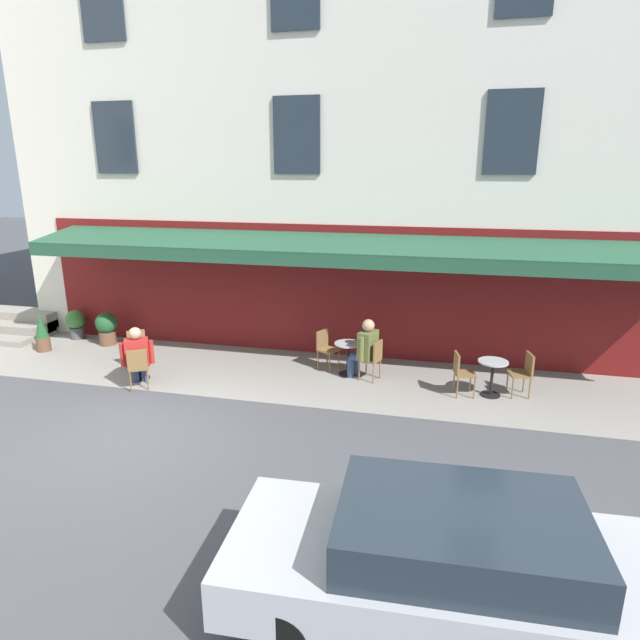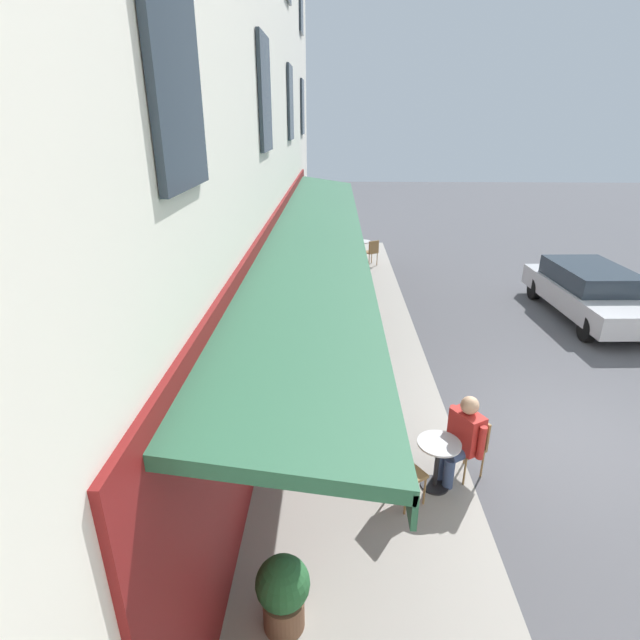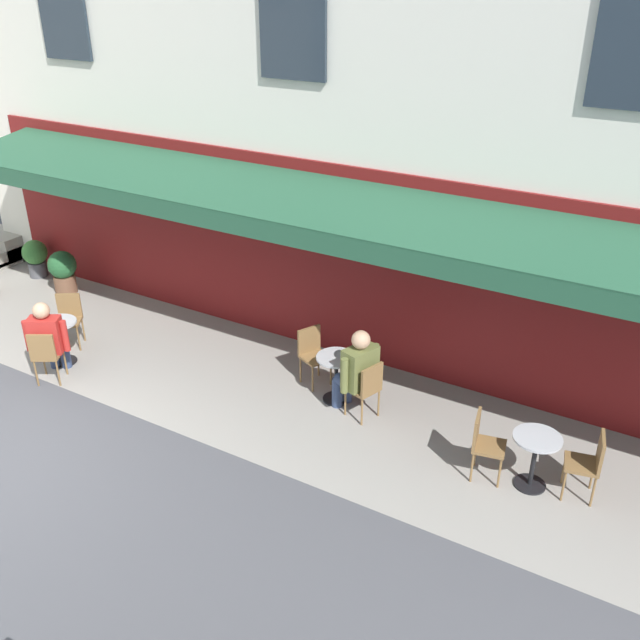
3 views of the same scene
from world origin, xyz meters
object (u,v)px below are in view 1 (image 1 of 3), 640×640
object	(u,v)px
cafe_table_streetside	(139,358)
parked_car_silver	(444,560)
cafe_chair_wicker_near_door	(524,371)
cafe_table_far_end	(348,354)
cafe_chair_wicker_facing_street	(373,357)
seated_companion_in_red	(137,355)
potted_plant_entrance_left	(107,327)
cafe_chair_wicker_by_window	(461,370)
cafe_chair_wicker_under_awning	(137,347)
seated_patron_in_olive	(365,347)
potted_plant_under_sign	(76,323)
cafe_table_mid_terrace	(492,373)
potted_plant_entrance_right	(42,333)
cafe_chair_wicker_corner_right	(326,346)
cafe_chair_wicker_kerbside	(138,365)

from	to	relation	value
cafe_table_streetside	parked_car_silver	bearing A→B (deg)	141.83
cafe_chair_wicker_near_door	cafe_table_far_end	bearing A→B (deg)	-4.99
cafe_chair_wicker_facing_street	seated_companion_in_red	world-z (taller)	seated_companion_in_red
cafe_chair_wicker_near_door	potted_plant_entrance_left	world-z (taller)	cafe_chair_wicker_near_door
cafe_table_far_end	cafe_chair_wicker_by_window	bearing A→B (deg)	166.55
cafe_chair_wicker_under_awning	seated_patron_in_olive	world-z (taller)	seated_patron_in_olive
potted_plant_under_sign	cafe_table_mid_terrace	bearing A→B (deg)	172.69
cafe_table_streetside	cafe_chair_wicker_facing_street	bearing A→B (deg)	-167.61
cafe_chair_wicker_by_window	parked_car_silver	bearing A→B (deg)	87.52
potted_plant_entrance_right	cafe_table_mid_terrace	bearing A→B (deg)	178.53
cafe_table_mid_terrace	cafe_chair_wicker_by_window	world-z (taller)	cafe_chair_wicker_by_window
seated_companion_in_red	potted_plant_entrance_left	bearing A→B (deg)	-44.67
potted_plant_entrance_left	parked_car_silver	size ratio (longest dim) A/B	0.20
cafe_table_mid_terrace	potted_plant_under_sign	xyz separation A→B (m)	(10.72, -1.37, -0.05)
cafe_table_far_end	potted_plant_under_sign	bearing A→B (deg)	-6.83
cafe_chair_wicker_corner_right	seated_patron_in_olive	world-z (taller)	seated_patron_in_olive
parked_car_silver	cafe_chair_wicker_near_door	bearing A→B (deg)	-103.62
cafe_table_mid_terrace	cafe_chair_wicker_facing_street	size ratio (longest dim) A/B	0.82
cafe_table_mid_terrace	cafe_chair_wicker_facing_street	distance (m)	2.47
cafe_chair_wicker_under_awning	parked_car_silver	xyz separation A→B (m)	(-6.95, 5.70, 0.16)
cafe_chair_wicker_near_door	seated_patron_in_olive	xyz separation A→B (m)	(3.28, -0.19, 0.18)
parked_car_silver	cafe_chair_wicker_under_awning	bearing A→B (deg)	-39.38
cafe_table_far_end	seated_companion_in_red	world-z (taller)	seated_companion_in_red
cafe_chair_wicker_by_window	cafe_chair_wicker_kerbside	bearing A→B (deg)	10.91
cafe_chair_wicker_facing_street	potted_plant_entrance_right	distance (m)	8.42
cafe_chair_wicker_facing_street	potted_plant_entrance_left	size ratio (longest dim) A/B	1.05
cafe_chair_wicker_kerbside	potted_plant_under_sign	bearing A→B (deg)	-37.69
seated_patron_in_olive	cafe_chair_wicker_facing_street	bearing A→B (deg)	162.03
potted_plant_under_sign	cafe_chair_wicker_kerbside	bearing A→B (deg)	142.31
cafe_chair_wicker_under_awning	cafe_chair_wicker_corner_right	distance (m)	4.32
cafe_chair_wicker_near_door	cafe_chair_wicker_facing_street	distance (m)	3.08
cafe_table_far_end	seated_companion_in_red	size ratio (longest dim) A/B	0.57
cafe_table_mid_terrace	cafe_table_far_end	distance (m)	3.09
cafe_table_mid_terrace	potted_plant_entrance_left	distance (m)	9.65
cafe_chair_wicker_facing_street	seated_companion_in_red	xyz separation A→B (m)	(4.80, 1.46, 0.16)
cafe_chair_wicker_near_door	cafe_table_streetside	xyz separation A→B (m)	(8.08, 0.97, -0.06)
cafe_chair_wicker_corner_right	seated_companion_in_red	world-z (taller)	seated_companion_in_red
cafe_chair_wicker_kerbside	cafe_chair_wicker_near_door	bearing A→B (deg)	-168.92
cafe_chair_wicker_corner_right	parked_car_silver	bearing A→B (deg)	112.20
cafe_chair_wicker_by_window	potted_plant_under_sign	distance (m)	10.21
cafe_chair_wicker_kerbside	cafe_chair_wicker_corner_right	bearing A→B (deg)	-149.01
cafe_table_mid_terrace	cafe_chair_wicker_under_awning	xyz separation A→B (m)	(7.82, 0.32, 0.06)
potted_plant_entrance_left	cafe_chair_wicker_by_window	bearing A→B (deg)	172.21
cafe_chair_wicker_kerbside	cafe_chair_wicker_corner_right	world-z (taller)	same
cafe_chair_wicker_under_awning	cafe_chair_wicker_facing_street	bearing A→B (deg)	-173.85
cafe_chair_wicker_facing_street	potted_plant_entrance_right	bearing A→B (deg)	-0.12
potted_plant_entrance_left	seated_companion_in_red	bearing A→B (deg)	135.33
cafe_chair_wicker_by_window	cafe_chair_wicker_under_awning	world-z (taller)	same
seated_companion_in_red	cafe_chair_wicker_by_window	bearing A→B (deg)	-170.83
cafe_chair_wicker_under_awning	seated_companion_in_red	distance (m)	1.06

